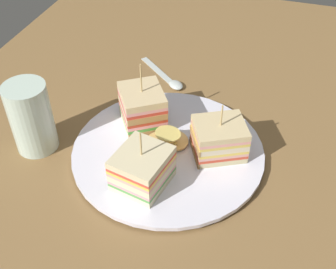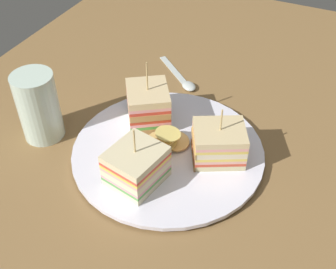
# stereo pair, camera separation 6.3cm
# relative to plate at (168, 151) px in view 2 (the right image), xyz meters

# --- Properties ---
(ground_plane) EXTENTS (1.25, 0.87, 0.02)m
(ground_plane) POSITION_rel_plate_xyz_m (0.00, 0.00, -0.02)
(ground_plane) COLOR olive
(plate) EXTENTS (0.29, 0.29, 0.01)m
(plate) POSITION_rel_plate_xyz_m (0.00, 0.00, 0.00)
(plate) COLOR white
(plate) RESTS_ON ground_plane
(sandwich_wedge_0) EXTENTS (0.09, 0.08, 0.09)m
(sandwich_wedge_0) POSITION_rel_plate_xyz_m (0.07, -0.01, 0.03)
(sandwich_wedge_0) COLOR beige
(sandwich_wedge_0) RESTS_ON plate
(sandwich_wedge_1) EXTENTS (0.09, 0.10, 0.09)m
(sandwich_wedge_1) POSITION_rel_plate_xyz_m (-0.02, 0.07, 0.03)
(sandwich_wedge_1) COLOR beige
(sandwich_wedge_1) RESTS_ON plate
(sandwich_wedge_2) EXTENTS (0.10, 0.09, 0.11)m
(sandwich_wedge_2) POSITION_rel_plate_xyz_m (-0.05, -0.06, 0.04)
(sandwich_wedge_2) COLOR beige
(sandwich_wedge_2) RESTS_ON plate
(chip_pile) EXTENTS (0.08, 0.08, 0.04)m
(chip_pile) POSITION_rel_plate_xyz_m (-0.00, -0.00, 0.02)
(chip_pile) COLOR #F2D07D
(chip_pile) RESTS_ON plate
(spoon) EXTENTS (0.10, 0.12, 0.01)m
(spoon) POSITION_rel_plate_xyz_m (-0.19, -0.06, -0.00)
(spoon) COLOR silver
(spoon) RESTS_ON ground_plane
(drinking_glass) EXTENTS (0.06, 0.06, 0.11)m
(drinking_glass) POSITION_rel_plate_xyz_m (0.04, -0.20, 0.04)
(drinking_glass) COLOR silver
(drinking_glass) RESTS_ON ground_plane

